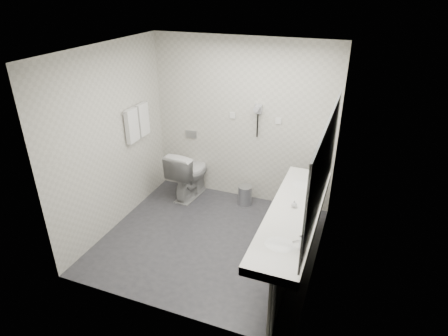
% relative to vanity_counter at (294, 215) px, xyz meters
% --- Properties ---
extents(floor, '(2.80, 2.80, 0.00)m').
position_rel_vanity_counter_xyz_m(floor, '(-1.12, 0.20, -0.80)').
color(floor, '#2C2C31').
rests_on(floor, ground).
extents(ceiling, '(2.80, 2.80, 0.00)m').
position_rel_vanity_counter_xyz_m(ceiling, '(-1.12, 0.20, 1.70)').
color(ceiling, silver).
rests_on(ceiling, wall_back).
extents(wall_back, '(2.80, 0.00, 2.80)m').
position_rel_vanity_counter_xyz_m(wall_back, '(-1.12, 1.50, 0.45)').
color(wall_back, beige).
rests_on(wall_back, floor).
extents(wall_front, '(2.80, 0.00, 2.80)m').
position_rel_vanity_counter_xyz_m(wall_front, '(-1.12, -1.10, 0.45)').
color(wall_front, beige).
rests_on(wall_front, floor).
extents(wall_left, '(0.00, 2.60, 2.60)m').
position_rel_vanity_counter_xyz_m(wall_left, '(-2.52, 0.20, 0.45)').
color(wall_left, beige).
rests_on(wall_left, floor).
extents(wall_right, '(0.00, 2.60, 2.60)m').
position_rel_vanity_counter_xyz_m(wall_right, '(0.27, 0.20, 0.45)').
color(wall_right, beige).
rests_on(wall_right, floor).
extents(vanity_counter, '(0.55, 2.20, 0.10)m').
position_rel_vanity_counter_xyz_m(vanity_counter, '(0.00, 0.00, 0.00)').
color(vanity_counter, silver).
rests_on(vanity_counter, floor).
extents(vanity_panel, '(0.03, 2.15, 0.75)m').
position_rel_vanity_counter_xyz_m(vanity_panel, '(0.02, 0.00, -0.42)').
color(vanity_panel, '#9B9A93').
rests_on(vanity_panel, floor).
extents(vanity_post_near, '(0.06, 0.06, 0.75)m').
position_rel_vanity_counter_xyz_m(vanity_post_near, '(0.05, -1.04, -0.42)').
color(vanity_post_near, silver).
rests_on(vanity_post_near, floor).
extents(vanity_post_far, '(0.06, 0.06, 0.75)m').
position_rel_vanity_counter_xyz_m(vanity_post_far, '(0.05, 1.04, -0.42)').
color(vanity_post_far, silver).
rests_on(vanity_post_far, floor).
extents(mirror, '(0.02, 2.20, 1.05)m').
position_rel_vanity_counter_xyz_m(mirror, '(0.26, 0.00, 0.65)').
color(mirror, '#B2BCC6').
rests_on(mirror, wall_right).
extents(basin_near, '(0.40, 0.31, 0.05)m').
position_rel_vanity_counter_xyz_m(basin_near, '(0.00, -0.65, 0.04)').
color(basin_near, silver).
rests_on(basin_near, vanity_counter).
extents(basin_far, '(0.40, 0.31, 0.05)m').
position_rel_vanity_counter_xyz_m(basin_far, '(0.00, 0.65, 0.04)').
color(basin_far, silver).
rests_on(basin_far, vanity_counter).
extents(faucet_near, '(0.04, 0.04, 0.15)m').
position_rel_vanity_counter_xyz_m(faucet_near, '(0.19, -0.65, 0.12)').
color(faucet_near, silver).
rests_on(faucet_near, vanity_counter).
extents(faucet_far, '(0.04, 0.04, 0.15)m').
position_rel_vanity_counter_xyz_m(faucet_far, '(0.19, 0.65, 0.12)').
color(faucet_far, silver).
rests_on(faucet_far, vanity_counter).
extents(soap_bottle_a, '(0.06, 0.06, 0.09)m').
position_rel_vanity_counter_xyz_m(soap_bottle_a, '(0.15, 0.04, 0.10)').
color(soap_bottle_a, white).
rests_on(soap_bottle_a, vanity_counter).
extents(soap_bottle_b, '(0.10, 0.10, 0.09)m').
position_rel_vanity_counter_xyz_m(soap_bottle_b, '(-0.02, 0.08, 0.09)').
color(soap_bottle_b, white).
rests_on(soap_bottle_b, vanity_counter).
extents(glass_left, '(0.08, 0.08, 0.12)m').
position_rel_vanity_counter_xyz_m(glass_left, '(0.14, 0.28, 0.11)').
color(glass_left, silver).
rests_on(glass_left, vanity_counter).
extents(toilet, '(0.53, 0.84, 0.81)m').
position_rel_vanity_counter_xyz_m(toilet, '(-1.89, 1.19, -0.39)').
color(toilet, silver).
rests_on(toilet, floor).
extents(flush_plate, '(0.18, 0.02, 0.12)m').
position_rel_vanity_counter_xyz_m(flush_plate, '(-1.98, 1.49, 0.15)').
color(flush_plate, '#B2B5BA').
rests_on(flush_plate, wall_back).
extents(pedal_bin, '(0.28, 0.28, 0.30)m').
position_rel_vanity_counter_xyz_m(pedal_bin, '(-0.97, 1.26, -0.65)').
color(pedal_bin, '#B2B5BA').
rests_on(pedal_bin, floor).
extents(bin_lid, '(0.21, 0.21, 0.02)m').
position_rel_vanity_counter_xyz_m(bin_lid, '(-0.97, 1.26, -0.49)').
color(bin_lid, '#B2B5BA').
rests_on(bin_lid, pedal_bin).
extents(towel_rail, '(0.02, 0.62, 0.02)m').
position_rel_vanity_counter_xyz_m(towel_rail, '(-2.47, 0.75, 0.75)').
color(towel_rail, silver).
rests_on(towel_rail, wall_left).
extents(towel_near, '(0.07, 0.24, 0.48)m').
position_rel_vanity_counter_xyz_m(towel_near, '(-2.46, 0.61, 0.53)').
color(towel_near, silver).
rests_on(towel_near, towel_rail).
extents(towel_far, '(0.07, 0.24, 0.48)m').
position_rel_vanity_counter_xyz_m(towel_far, '(-2.46, 0.89, 0.53)').
color(towel_far, silver).
rests_on(towel_far, towel_rail).
extents(dryer_cradle, '(0.10, 0.04, 0.14)m').
position_rel_vanity_counter_xyz_m(dryer_cradle, '(-0.88, 1.47, 0.70)').
color(dryer_cradle, '#9B9BA0').
rests_on(dryer_cradle, wall_back).
extents(dryer_barrel, '(0.08, 0.14, 0.08)m').
position_rel_vanity_counter_xyz_m(dryer_barrel, '(-0.88, 1.40, 0.73)').
color(dryer_barrel, '#9B9BA0').
rests_on(dryer_barrel, dryer_cradle).
extents(dryer_cord, '(0.02, 0.02, 0.35)m').
position_rel_vanity_counter_xyz_m(dryer_cord, '(-0.88, 1.46, 0.45)').
color(dryer_cord, black).
rests_on(dryer_cord, dryer_cradle).
extents(switch_plate_a, '(0.09, 0.02, 0.09)m').
position_rel_vanity_counter_xyz_m(switch_plate_a, '(-1.27, 1.49, 0.55)').
color(switch_plate_a, silver).
rests_on(switch_plate_a, wall_back).
extents(switch_plate_b, '(0.09, 0.02, 0.09)m').
position_rel_vanity_counter_xyz_m(switch_plate_b, '(-0.57, 1.49, 0.55)').
color(switch_plate_b, silver).
rests_on(switch_plate_b, wall_back).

